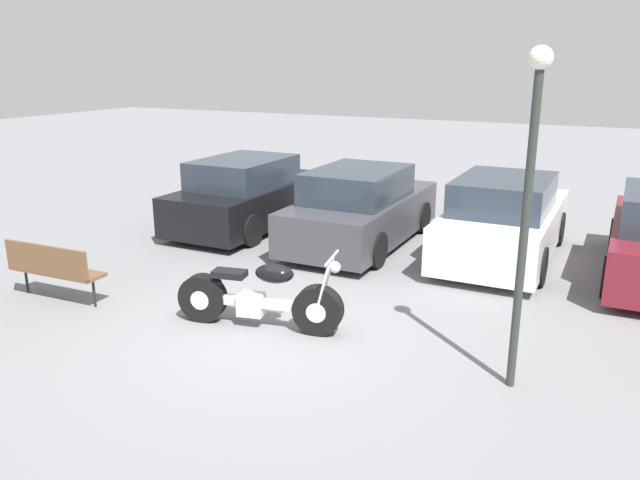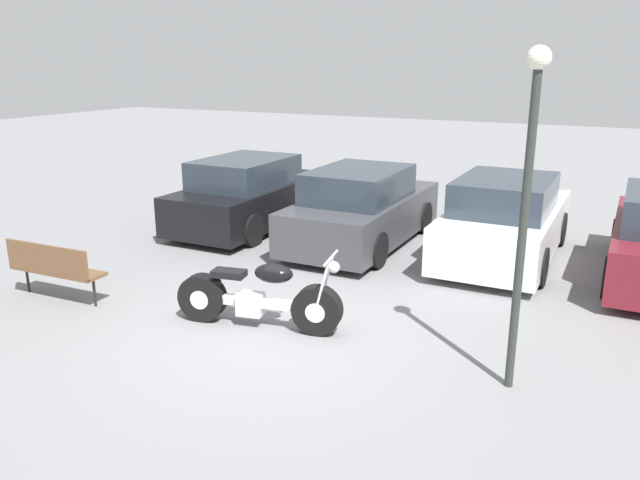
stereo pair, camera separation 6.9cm
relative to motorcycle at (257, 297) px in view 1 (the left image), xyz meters
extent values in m
plane|color=slate|center=(0.28, -0.11, -0.41)|extent=(60.00, 60.00, 0.00)
cylinder|color=black|center=(0.83, 0.16, -0.09)|extent=(0.68, 0.32, 0.65)
cylinder|color=silver|center=(0.83, 0.16, -0.09)|extent=(0.30, 0.27, 0.26)
cylinder|color=black|center=(-0.77, -0.15, -0.09)|extent=(0.68, 0.32, 0.65)
cylinder|color=silver|center=(-0.77, -0.15, -0.09)|extent=(0.30, 0.27, 0.26)
cube|color=silver|center=(0.03, 0.00, -0.07)|extent=(1.24, 0.34, 0.12)
cube|color=silver|center=(-0.08, -0.02, -0.10)|extent=(0.38, 0.30, 0.30)
ellipsoid|color=black|center=(0.25, 0.05, 0.36)|extent=(0.57, 0.39, 0.25)
cube|color=black|center=(-0.37, -0.08, 0.30)|extent=(0.48, 0.32, 0.09)
ellipsoid|color=black|center=(-0.72, -0.14, 0.16)|extent=(0.51, 0.29, 0.20)
cylinder|color=silver|center=(0.93, 0.09, 0.28)|extent=(0.22, 0.08, 0.73)
cylinder|color=silver|center=(0.90, 0.26, 0.28)|extent=(0.22, 0.08, 0.73)
cylinder|color=silver|center=(1.00, 0.19, 0.64)|extent=(0.15, 0.61, 0.03)
sphere|color=silver|center=(1.04, 0.20, 0.52)|extent=(0.15, 0.15, 0.15)
cylinder|color=silver|center=(-0.33, 0.08, -0.20)|extent=(1.23, 0.31, 0.08)
cube|color=black|center=(-2.90, 4.41, 0.12)|extent=(1.72, 4.12, 0.78)
cube|color=#28333D|center=(-2.90, 4.16, 0.79)|extent=(1.51, 2.14, 0.57)
cylinder|color=black|center=(-3.70, 5.68, -0.10)|extent=(0.20, 0.63, 0.63)
cylinder|color=black|center=(-2.10, 5.68, -0.10)|extent=(0.20, 0.63, 0.63)
cylinder|color=black|center=(-3.70, 3.13, -0.10)|extent=(0.20, 0.63, 0.63)
cylinder|color=black|center=(-2.10, 3.13, -0.10)|extent=(0.20, 0.63, 0.63)
cube|color=#3D3D42|center=(-0.29, 4.27, 0.12)|extent=(1.72, 4.12, 0.78)
cube|color=#28333D|center=(-0.29, 4.03, 0.79)|extent=(1.51, 2.14, 0.57)
cylinder|color=black|center=(-1.09, 5.55, -0.10)|extent=(0.20, 0.63, 0.63)
cylinder|color=black|center=(0.51, 5.55, -0.10)|extent=(0.20, 0.63, 0.63)
cylinder|color=black|center=(-1.09, 3.00, -0.10)|extent=(0.20, 0.63, 0.63)
cylinder|color=black|center=(0.51, 3.00, -0.10)|extent=(0.20, 0.63, 0.63)
cube|color=white|center=(2.32, 4.59, 0.12)|extent=(1.72, 4.12, 0.78)
cube|color=#28333D|center=(2.32, 4.34, 0.79)|extent=(1.51, 2.14, 0.57)
cylinder|color=black|center=(1.52, 5.87, -0.10)|extent=(0.20, 0.63, 0.63)
cylinder|color=black|center=(3.12, 5.87, -0.10)|extent=(0.20, 0.63, 0.63)
cylinder|color=black|center=(1.52, 3.31, -0.10)|extent=(0.20, 0.63, 0.63)
cylinder|color=black|center=(3.12, 3.31, -0.10)|extent=(0.20, 0.63, 0.63)
cylinder|color=black|center=(4.14, 5.78, -0.10)|extent=(0.20, 0.63, 0.63)
cylinder|color=black|center=(4.14, 3.23, -0.10)|extent=(0.20, 0.63, 0.63)
cube|color=brown|center=(-3.14, -0.48, 0.04)|extent=(1.55, 0.45, 0.05)
cube|color=brown|center=(-3.13, -0.66, 0.26)|extent=(1.54, 0.09, 0.44)
cylinder|color=black|center=(-3.81, -0.50, -0.19)|extent=(0.04, 0.04, 0.45)
cylinder|color=black|center=(-2.47, -0.46, -0.19)|extent=(0.04, 0.04, 0.45)
cylinder|color=#2D332D|center=(3.31, -0.10, 1.27)|extent=(0.09, 0.09, 3.37)
sphere|color=white|center=(3.31, -0.10, 3.04)|extent=(0.24, 0.24, 0.24)
camera|label=1|loc=(4.17, -6.51, 3.02)|focal=35.00mm
camera|label=2|loc=(4.23, -6.48, 3.02)|focal=35.00mm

